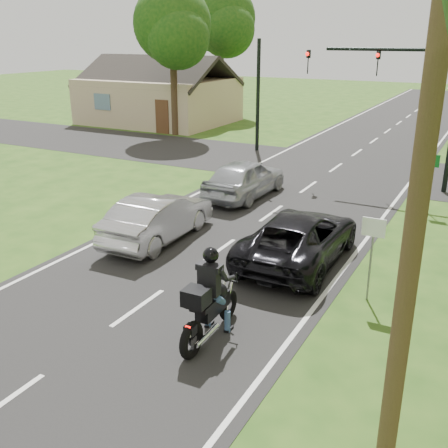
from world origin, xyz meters
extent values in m
plane|color=#254914|center=(0.00, 0.00, 0.00)|extent=(140.00, 140.00, 0.00)
cube|color=black|center=(0.00, 10.00, 0.01)|extent=(8.00, 100.00, 0.01)
cube|color=black|center=(0.00, 16.00, 0.01)|extent=(60.00, 7.00, 0.01)
torus|color=black|center=(2.12, 0.57, 0.37)|extent=(0.17, 0.73, 0.73)
torus|color=black|center=(2.16, -1.09, 0.37)|extent=(0.20, 0.80, 0.80)
cube|color=black|center=(2.14, -0.15, 0.70)|extent=(0.34, 1.06, 0.33)
sphere|color=black|center=(2.13, 0.13, 0.90)|extent=(0.38, 0.38, 0.38)
cube|color=black|center=(2.15, -0.53, 0.90)|extent=(0.39, 0.62, 0.11)
cube|color=#FF0C07|center=(2.16, -1.21, 0.72)|extent=(0.11, 0.04, 0.06)
cylinder|color=silver|center=(2.33, -0.75, 0.34)|extent=(0.12, 0.89, 0.10)
cylinder|color=black|center=(2.13, 0.35, 1.09)|extent=(0.69, 0.06, 0.04)
cube|color=black|center=(2.16, -0.86, 1.23)|extent=(0.50, 0.45, 0.35)
cube|color=black|center=(2.14, -0.31, 1.37)|extent=(0.45, 0.25, 0.66)
sphere|color=black|center=(2.14, -0.23, 1.89)|extent=(0.33, 0.33, 0.33)
cylinder|color=navy|center=(1.89, 0.05, 0.26)|extent=(0.14, 0.14, 0.50)
cylinder|color=navy|center=(2.38, 0.06, 0.26)|extent=(0.14, 0.14, 0.50)
imported|color=black|center=(2.37, 4.42, 0.73)|extent=(2.46, 5.19, 1.43)
imported|color=#BBBCC1|center=(-2.11, 3.92, 0.75)|extent=(1.71, 4.52, 1.47)
imported|color=#A6A9AF|center=(-1.79, 9.43, 0.79)|extent=(1.94, 4.59, 1.55)
cylinder|color=black|center=(2.50, 14.00, 5.60)|extent=(5.40, 0.14, 0.14)
imported|color=black|center=(2.00, 14.00, 5.05)|extent=(0.16, 0.36, 1.00)
imported|color=black|center=(-1.00, 14.00, 5.05)|extent=(0.16, 0.36, 1.00)
sphere|color=#FF0C07|center=(2.00, 13.82, 5.38)|extent=(0.16, 0.16, 0.16)
sphere|color=#FF0C07|center=(-1.00, 13.82, 5.38)|extent=(0.16, 0.16, 0.16)
cylinder|color=black|center=(-5.20, 18.00, 3.00)|extent=(0.20, 0.20, 6.00)
cylinder|color=brown|center=(6.20, -2.00, 5.00)|extent=(0.28, 0.28, 10.00)
cylinder|color=slate|center=(4.70, 3.00, 1.00)|extent=(0.05, 0.05, 2.00)
cube|color=silver|center=(4.70, 2.97, 1.90)|extent=(0.55, 0.04, 0.45)
cylinder|color=slate|center=(4.90, 11.00, 1.00)|extent=(0.05, 0.05, 2.00)
cube|color=#0C591E|center=(4.90, 10.97, 1.90)|extent=(0.55, 0.04, 0.45)
cylinder|color=#332316|center=(-12.00, 20.00, 3.08)|extent=(0.44, 0.44, 6.16)
sphere|color=#123B10|center=(-12.00, 20.00, 6.82)|extent=(4.80, 4.80, 4.80)
sphere|color=#123B10|center=(-11.20, 19.36, 6.05)|extent=(3.84, 3.84, 3.84)
cylinder|color=#332316|center=(-14.00, 30.00, 3.36)|extent=(0.44, 0.44, 6.72)
sphere|color=#123B10|center=(-14.00, 30.00, 7.44)|extent=(5.40, 5.40, 5.40)
sphere|color=#123B10|center=(-13.10, 29.28, 6.60)|extent=(4.32, 4.32, 4.32)
cube|color=tan|center=(-16.00, 24.00, 1.60)|extent=(10.00, 8.00, 3.20)
cube|color=black|center=(-16.00, 22.00, 3.70)|extent=(10.20, 4.00, 2.29)
cube|color=black|center=(-16.00, 26.00, 3.70)|extent=(10.20, 4.00, 2.29)
camera|label=1|loc=(7.02, -8.78, 6.10)|focal=42.00mm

